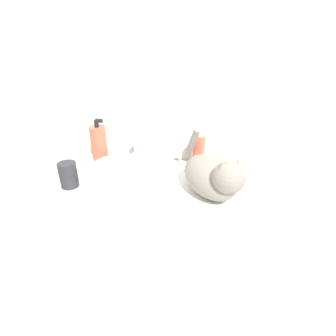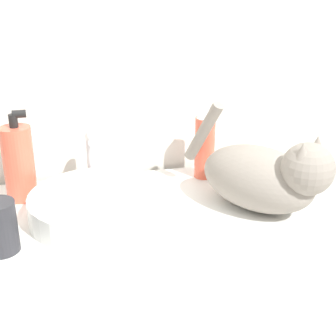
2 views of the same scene
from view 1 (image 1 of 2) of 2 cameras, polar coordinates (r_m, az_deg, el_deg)
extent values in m
cube|color=silver|center=(1.22, 0.53, 20.40)|extent=(6.00, 0.05, 2.50)
cube|color=white|center=(1.33, -2.05, -19.67)|extent=(0.81, 0.51, 0.84)
sphere|color=silver|center=(1.16, -9.62, -26.63)|extent=(0.02, 0.02, 0.02)
sphere|color=silver|center=(1.13, -0.73, -28.19)|extent=(0.02, 0.02, 0.02)
cylinder|color=white|center=(1.11, -9.32, -1.28)|extent=(0.31, 0.31, 0.06)
cylinder|color=silver|center=(1.23, -6.89, 4.01)|extent=(0.02, 0.02, 0.14)
cylinder|color=silver|center=(1.18, -7.50, 6.48)|extent=(0.02, 0.06, 0.02)
cylinder|color=white|center=(1.27, -9.01, 2.05)|extent=(0.03, 0.03, 0.03)
cylinder|color=white|center=(1.24, -4.46, 1.70)|extent=(0.03, 0.03, 0.03)
ellipsoid|color=gray|center=(1.00, 9.14, -1.79)|extent=(0.29, 0.32, 0.14)
sphere|color=gray|center=(0.89, 13.14, -2.03)|extent=(0.15, 0.15, 0.11)
cone|color=gray|center=(0.85, 11.74, 0.22)|extent=(0.05, 0.05, 0.04)
cone|color=gray|center=(0.88, 15.09, 0.87)|extent=(0.05, 0.05, 0.04)
cylinder|color=gray|center=(1.09, 5.25, 5.33)|extent=(0.08, 0.11, 0.16)
cylinder|color=#EF6047|center=(1.26, -14.76, 4.82)|extent=(0.07, 0.07, 0.18)
cylinder|color=black|center=(1.23, -15.32, 9.27)|extent=(0.02, 0.02, 0.03)
cylinder|color=black|center=(1.22, -14.80, 9.93)|extent=(0.03, 0.02, 0.02)
cylinder|color=#EF6047|center=(1.17, 6.65, 3.37)|extent=(0.05, 0.05, 0.16)
cone|color=white|center=(1.14, 6.91, 7.93)|extent=(0.05, 0.05, 0.04)
cylinder|color=#2D2D33|center=(1.11, -20.87, -1.40)|extent=(0.07, 0.07, 0.10)
camera|label=2|loc=(0.44, -78.26, -2.04)|focal=50.00mm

